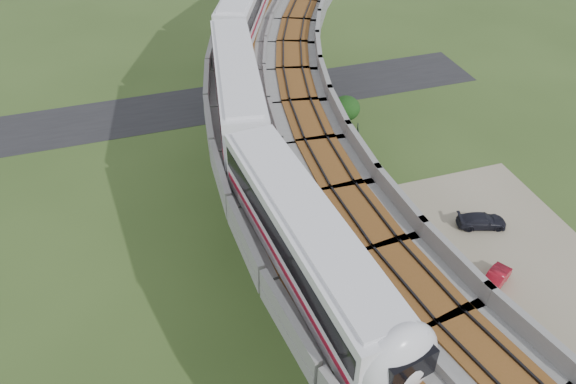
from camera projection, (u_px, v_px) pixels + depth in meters
name	position (u px, v px, depth m)	size (l,w,h in m)	color
ground	(303.00, 315.00, 37.57)	(160.00, 160.00, 0.00)	#354D1F
dirt_lot	(501.00, 288.00, 39.42)	(18.00, 26.00, 0.04)	gray
asphalt_road	(212.00, 103.00, 59.96)	(60.00, 8.00, 0.03)	#232326
viaduct	(368.00, 199.00, 32.87)	(19.58, 73.98, 11.40)	#99968E
metro_train	(269.00, 41.00, 42.72)	(20.75, 58.93, 3.64)	white
fence	(434.00, 275.00, 39.44)	(3.87, 38.73, 1.50)	#2D382D
tree_0	(346.00, 108.00, 54.49)	(2.79, 2.79, 3.55)	#382314
tree_1	(331.00, 133.00, 51.20)	(2.44, 2.44, 3.30)	#382314
tree_2	(354.00, 186.00, 45.81)	(2.70, 2.70, 2.92)	#382314
tree_3	(368.00, 229.00, 41.67)	(2.48, 2.48, 2.81)	#382314
tree_4	(410.00, 295.00, 36.50)	(1.83, 1.83, 2.63)	#382314
tree_5	(441.00, 343.00, 33.59)	(2.58, 2.58, 2.93)	#382314
car_red	(494.00, 280.00, 39.24)	(1.17, 3.36, 1.11)	maroon
car_dark	(482.00, 221.00, 44.17)	(1.57, 3.87, 1.12)	black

